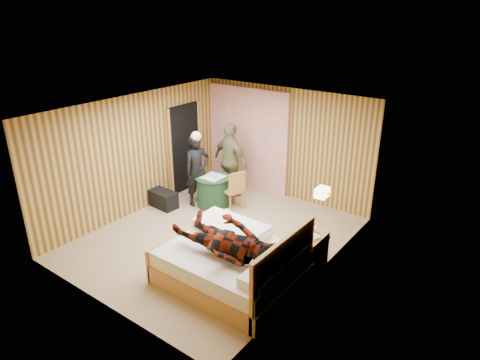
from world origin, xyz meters
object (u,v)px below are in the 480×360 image
Objects in this scene: chair_far at (229,174)px; man_on_bed at (225,233)px; wall_lamp at (322,192)px; duffel_bag at (163,199)px; nightstand at (309,250)px; woman_standing at (197,170)px; bed at (233,264)px; man_at_table at (231,161)px; chair_near at (234,188)px; round_table at (213,191)px.

chair_far is 3.57m from man_on_bed.
duffel_bag is at bearing -178.53° from wall_lamp.
woman_standing is (-3.14, 0.72, 0.49)m from nightstand.
wall_lamp is 1.02m from nightstand.
duffel_bag is (-2.90, 1.25, -0.15)m from bed.
nightstand is 3.66m from duffel_bag.
nightstand is (0.76, 1.11, -0.02)m from bed.
man_on_bed is at bearing -116.14° from wall_lamp.
woman_standing is (-0.28, -0.76, 0.26)m from chair_far.
nightstand is at bearing 160.90° from man_at_table.
woman_standing reaches higher than chair_far.
chair_far is at bearing 156.75° from wall_lamp.
man_at_table reaches higher than chair_near.
woman_standing is at bearing 139.50° from man_on_bed.
woman_standing is 0.85m from man_at_table.
bed is 1.19× the size of man_on_bed.
wall_lamp is at bearing 92.15° from chair_near.
man_on_bed is (2.93, -1.48, 0.82)m from duffel_bag.
round_table is (-2.83, 0.87, 0.03)m from nightstand.
chair_far is at bearing -114.16° from chair_near.
nightstand is 0.95× the size of duffel_bag.
duffel_bag is at bearing 177.79° from nightstand.
chair_far is at bearing 92.27° from round_table.
chair_near is (0.51, 0.11, 0.17)m from round_table.
wall_lamp is at bearing 165.06° from man_at_table.
woman_standing is at bearing -127.46° from chair_far.
man_at_table is (-2.83, 1.51, 0.55)m from nightstand.
nightstand is at bearing -44.69° from chair_far.
woman_standing reaches higher than duffel_bag.
man_at_table is (-0.51, 0.54, 0.35)m from chair_near.
man_on_bed reaches higher than chair_far.
wall_lamp is 3.87m from duffel_bag.
man_at_table is 3.55m from man_on_bed.
man_on_bed is (2.10, -2.21, 0.66)m from round_table.
wall_lamp is 1.84m from bed.
woman_standing is (-0.31, -0.15, 0.46)m from round_table.
wall_lamp is 1.78m from man_on_bed.
nightstand is 2.96m from round_table.
round_table is at bearing 167.62° from wall_lamp.
wall_lamp reaches higher than chair_near.
chair_far is 0.54× the size of man_at_table.
duffel_bag is 0.41× the size of woman_standing.
chair_far is 1.43× the size of duffel_bag.
woman_standing reaches higher than nightstand.
man_on_bed is at bearing -46.36° from round_table.
wall_lamp is at bearing 63.86° from man_on_bed.
round_table is 0.87× the size of chair_near.
chair_near is at bearing -60.91° from chair_far.
chair_far is at bearing 59.13° from man_at_table.
man_at_table is at bearing 32.88° from chair_far.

